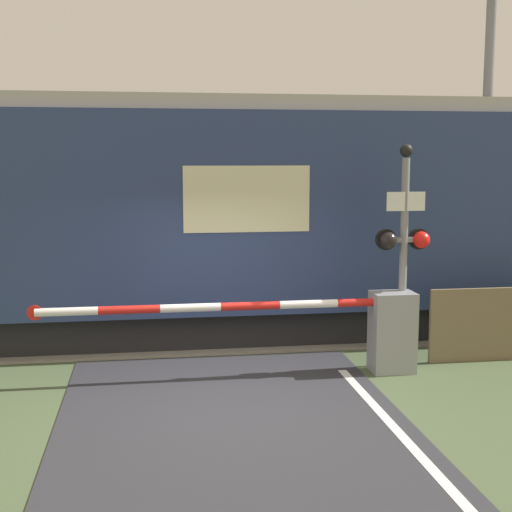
# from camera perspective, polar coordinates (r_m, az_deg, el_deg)

# --- Properties ---
(ground_plane) EXTENTS (80.00, 80.00, 0.00)m
(ground_plane) POSITION_cam_1_polar(r_m,az_deg,el_deg) (9.05, -2.39, -11.57)
(ground_plane) COLOR #475638
(track_bed) EXTENTS (36.00, 3.20, 0.13)m
(track_bed) POSITION_cam_1_polar(r_m,az_deg,el_deg) (12.56, -4.22, -5.89)
(track_bed) COLOR gray
(track_bed) RESTS_ON ground_plane
(train) EXTENTS (19.14, 3.13, 3.96)m
(train) POSITION_cam_1_polar(r_m,az_deg,el_deg) (12.29, -1.72, 3.29)
(train) COLOR black
(train) RESTS_ON ground_plane
(crossing_barrier) EXTENTS (5.26, 0.44, 1.14)m
(crossing_barrier) POSITION_cam_1_polar(r_m,az_deg,el_deg) (10.14, 8.71, -5.69)
(crossing_barrier) COLOR gray
(crossing_barrier) RESTS_ON ground_plane
(signal_post) EXTENTS (0.78, 0.26, 3.20)m
(signal_post) POSITION_cam_1_polar(r_m,az_deg,el_deg) (10.23, 11.75, 1.02)
(signal_post) COLOR gray
(signal_post) RESTS_ON ground_plane
(catenary_pole) EXTENTS (0.20, 1.90, 6.88)m
(catenary_pole) POSITION_cam_1_polar(r_m,az_deg,el_deg) (15.69, 18.01, 9.63)
(catenary_pole) COLOR slate
(catenary_pole) RESTS_ON ground_plane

